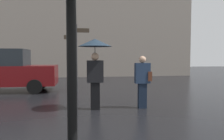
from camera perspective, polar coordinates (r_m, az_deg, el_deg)
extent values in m
cylinder|color=black|center=(1.95, -10.54, -3.85)|extent=(0.09, 0.09, 2.53)
cube|color=black|center=(6.29, -4.47, -6.86)|extent=(0.26, 0.16, 0.79)
cube|color=black|center=(6.20, -4.50, -0.39)|extent=(0.47, 0.21, 0.64)
sphere|color=tan|center=(6.19, -4.52, 3.55)|extent=(0.22, 0.22, 0.22)
cylinder|color=black|center=(6.19, -4.52, 4.84)|extent=(0.02, 0.02, 0.30)
cone|color=#1C2B39|center=(6.21, -4.53, 7.23)|extent=(0.97, 0.97, 0.22)
cube|color=black|center=(6.51, 8.00, -6.73)|extent=(0.24, 0.15, 0.74)
cube|color=#1E2D47|center=(6.43, 8.04, -0.83)|extent=(0.44, 0.20, 0.60)
sphere|color=tan|center=(6.41, 8.07, 2.76)|extent=(0.21, 0.21, 0.21)
cube|color=#512819|center=(6.49, 9.72, -1.60)|extent=(0.12, 0.24, 0.28)
cube|color=#590C0F|center=(10.52, -26.88, -1.26)|extent=(4.56, 1.65, 0.84)
cylinder|color=black|center=(11.01, -18.12, -3.08)|extent=(0.61, 0.18, 0.61)
cylinder|color=black|center=(9.40, -19.76, -4.20)|extent=(0.61, 0.18, 0.61)
cylinder|color=black|center=(9.45, -9.38, 3.02)|extent=(0.08, 0.08, 2.92)
cube|color=#33281E|center=(9.52, -7.74, 10.34)|extent=(0.56, 0.04, 0.18)
cube|color=#33281E|center=(9.49, -11.02, 8.50)|extent=(0.52, 0.04, 0.18)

